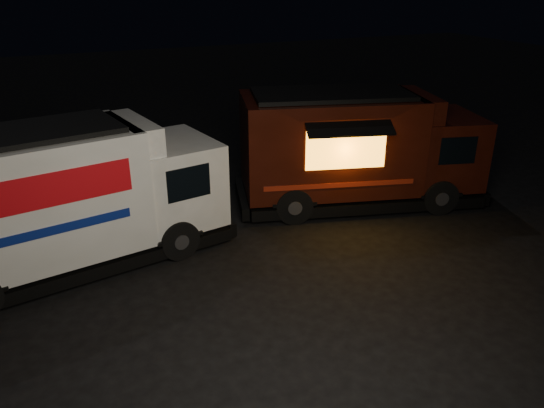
{
  "coord_description": "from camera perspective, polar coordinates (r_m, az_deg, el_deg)",
  "views": [
    {
      "loc": [
        -3.89,
        -8.85,
        6.38
      ],
      "look_at": [
        0.96,
        2.0,
        1.14
      ],
      "focal_mm": 35.0,
      "sensor_mm": 36.0,
      "label": 1
    }
  ],
  "objects": [
    {
      "name": "ground",
      "position": [
        11.58,
        -0.32,
        -9.63
      ],
      "size": [
        80.0,
        80.0,
        0.0
      ],
      "primitive_type": "plane",
      "color": "black",
      "rests_on": "ground"
    },
    {
      "name": "white_truck",
      "position": [
        12.81,
        -21.08,
        0.6
      ],
      "size": [
        7.74,
        3.79,
        3.36
      ],
      "primitive_type": null,
      "rotation": [
        0.0,
        0.0,
        0.18
      ],
      "color": "white",
      "rests_on": "ground"
    },
    {
      "name": "red_truck",
      "position": [
        15.63,
        9.53,
        5.93
      ],
      "size": [
        7.63,
        4.48,
        3.34
      ],
      "primitive_type": null,
      "rotation": [
        0.0,
        0.0,
        -0.27
      ],
      "color": "#351009",
      "rests_on": "ground"
    }
  ]
}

